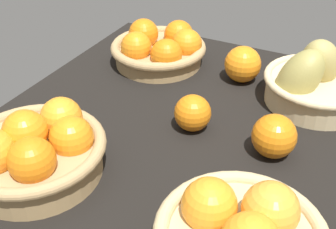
{
  "coord_description": "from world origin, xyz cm",
  "views": [
    {
      "loc": [
        58.08,
        27.32,
        50.7
      ],
      "look_at": [
        0.5,
        -1.72,
        7.0
      ],
      "focal_mm": 45.98,
      "sensor_mm": 36.0,
      "label": 1
    }
  ],
  "objects_px": {
    "basket_near_right": "(35,150)",
    "loose_orange_front_gap": "(274,136)",
    "basket_far_left_pears": "(314,83)",
    "basket_near_left": "(160,48)",
    "loose_orange_back_gap": "(243,64)",
    "loose_orange_side_gap": "(193,113)"
  },
  "relations": [
    {
      "from": "loose_orange_back_gap",
      "to": "loose_orange_front_gap",
      "type": "bearing_deg",
      "value": 30.31
    },
    {
      "from": "basket_far_left_pears",
      "to": "basket_near_left",
      "type": "xyz_separation_m",
      "value": [
        -0.01,
        -0.36,
        -0.01
      ]
    },
    {
      "from": "basket_near_right",
      "to": "basket_far_left_pears",
      "type": "bearing_deg",
      "value": 139.89
    },
    {
      "from": "basket_far_left_pears",
      "to": "basket_near_right",
      "type": "distance_m",
      "value": 0.55
    },
    {
      "from": "basket_far_left_pears",
      "to": "loose_orange_front_gap",
      "type": "height_order",
      "value": "basket_far_left_pears"
    },
    {
      "from": "loose_orange_back_gap",
      "to": "loose_orange_side_gap",
      "type": "distance_m",
      "value": 0.22
    },
    {
      "from": "basket_far_left_pears",
      "to": "basket_near_left",
      "type": "relative_size",
      "value": 0.96
    },
    {
      "from": "basket_near_left",
      "to": "loose_orange_back_gap",
      "type": "distance_m",
      "value": 0.2
    },
    {
      "from": "basket_near_right",
      "to": "loose_orange_side_gap",
      "type": "xyz_separation_m",
      "value": [
        -0.23,
        0.17,
        -0.01
      ]
    },
    {
      "from": "basket_near_right",
      "to": "basket_near_left",
      "type": "distance_m",
      "value": 0.43
    },
    {
      "from": "loose_orange_side_gap",
      "to": "loose_orange_front_gap",
      "type": "bearing_deg",
      "value": 87.21
    },
    {
      "from": "basket_far_left_pears",
      "to": "loose_orange_front_gap",
      "type": "distance_m",
      "value": 0.2
    },
    {
      "from": "loose_orange_back_gap",
      "to": "basket_near_left",
      "type": "bearing_deg",
      "value": -87.06
    },
    {
      "from": "basket_near_right",
      "to": "loose_orange_front_gap",
      "type": "distance_m",
      "value": 0.39
    },
    {
      "from": "basket_near_right",
      "to": "loose_orange_back_gap",
      "type": "bearing_deg",
      "value": 156.25
    },
    {
      "from": "basket_far_left_pears",
      "to": "loose_orange_back_gap",
      "type": "height_order",
      "value": "basket_far_left_pears"
    },
    {
      "from": "basket_near_left",
      "to": "loose_orange_side_gap",
      "type": "distance_m",
      "value": 0.27
    },
    {
      "from": "basket_near_right",
      "to": "loose_orange_front_gap",
      "type": "bearing_deg",
      "value": 123.95
    },
    {
      "from": "loose_orange_back_gap",
      "to": "loose_orange_side_gap",
      "type": "bearing_deg",
      "value": -6.11
    },
    {
      "from": "basket_near_left",
      "to": "loose_orange_side_gap",
      "type": "height_order",
      "value": "basket_near_left"
    },
    {
      "from": "basket_near_right",
      "to": "loose_orange_side_gap",
      "type": "relative_size",
      "value": 3.4
    },
    {
      "from": "loose_orange_front_gap",
      "to": "loose_orange_back_gap",
      "type": "bearing_deg",
      "value": -149.69
    }
  ]
}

